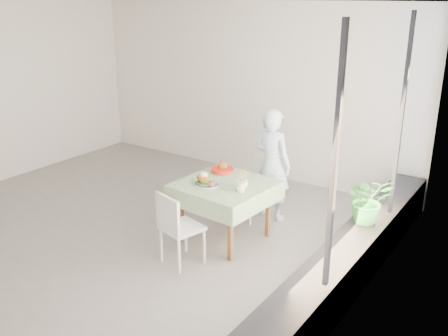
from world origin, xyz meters
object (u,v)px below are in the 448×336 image
Objects in this scene: juice_cup_orange at (244,182)px; diner at (272,165)px; cafe_table at (225,205)px; main_dish at (205,181)px; chair_far at (253,201)px; potted_plant at (368,200)px; chair_near at (181,242)px.

diner is at bearing 97.54° from juice_cup_orange.
main_dish is (-0.16, -0.19, 0.33)m from cafe_table.
chair_far reaches higher than cafe_table.
potted_plant is at bearing -10.62° from chair_far.
cafe_table is 3.79× the size of juice_cup_orange.
chair_far is 0.54× the size of diner.
chair_far is at bearing 169.38° from potted_plant.
diner is 5.15× the size of juice_cup_orange.
juice_cup_orange is at bearing -0.63° from cafe_table.
cafe_table is 0.74× the size of diner.
main_dish reaches higher than cafe_table.
chair_near is 2.12m from potted_plant.
cafe_table is 1.30× the size of chair_near.
potted_plant is at bearing 17.12° from juice_cup_orange.
main_dish is at bearing 79.14° from diner.
main_dish is (-0.13, -0.91, 0.54)m from chair_far.
juice_cup_orange is at bearing 23.22° from main_dish.
diner is 1.11m from main_dish.
chair_far is (-0.03, 0.72, -0.21)m from cafe_table.
potted_plant is (1.69, 1.17, 0.51)m from chair_near.
chair_far is 1.06m from main_dish.
juice_cup_orange is at bearing -162.88° from potted_plant.
diner reaches higher than chair_near.
chair_far is 1.48m from chair_near.
juice_cup_orange is 0.54× the size of potted_plant.
chair_near is (-0.04, -1.48, 0.01)m from chair_far.
chair_near is 2.73× the size of main_dish.
chair_near reaches higher than chair_far.
potted_plant is at bearing 18.64° from main_dish.
diner reaches higher than potted_plant.
chair_far is at bearing 88.35° from chair_near.
cafe_table is at bearing 84.44° from chair_near.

